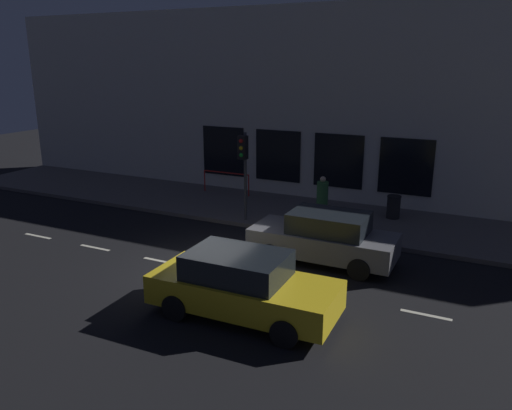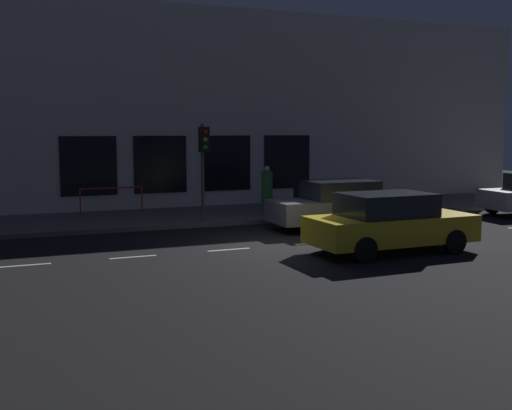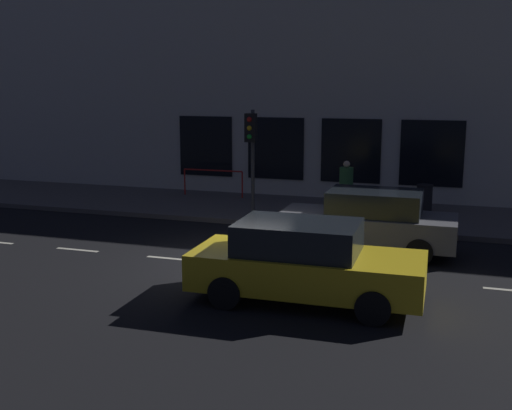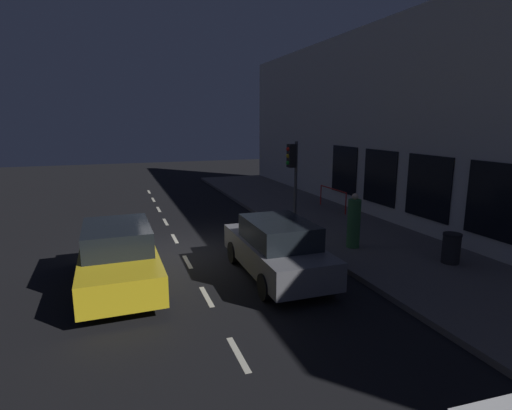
# 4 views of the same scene
# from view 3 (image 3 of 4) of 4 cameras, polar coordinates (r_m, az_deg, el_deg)

# --- Properties ---
(ground_plane) EXTENTS (60.00, 60.00, 0.00)m
(ground_plane) POSITION_cam_3_polar(r_m,az_deg,el_deg) (14.75, -2.28, -5.44)
(ground_plane) COLOR black
(sidewalk) EXTENTS (4.50, 32.00, 0.15)m
(sidewalk) POSITION_cam_3_polar(r_m,az_deg,el_deg) (20.54, 3.73, -0.52)
(sidewalk) COLOR #5B5654
(sidewalk) RESTS_ON ground
(building_facade) EXTENTS (0.65, 32.00, 8.12)m
(building_facade) POSITION_cam_3_polar(r_m,az_deg,el_deg) (22.61, 5.48, 10.65)
(building_facade) COLOR beige
(building_facade) RESTS_ON ground
(lane_centre_line) EXTENTS (0.12, 27.20, 0.01)m
(lane_centre_line) POSITION_cam_3_polar(r_m,az_deg,el_deg) (14.45, 1.46, -5.78)
(lane_centre_line) COLOR beige
(lane_centre_line) RESTS_ON ground
(traffic_light) EXTENTS (0.46, 0.32, 3.28)m
(traffic_light) POSITION_cam_3_polar(r_m,az_deg,el_deg) (18.58, -0.43, 5.93)
(traffic_light) COLOR #424244
(traffic_light) RESTS_ON sidewalk
(parked_car_0) EXTENTS (1.98, 4.48, 1.58)m
(parked_car_0) POSITION_cam_3_polar(r_m,az_deg,el_deg) (12.13, 4.47, -5.24)
(parked_car_0) COLOR gold
(parked_car_0) RESTS_ON ground
(parked_car_1) EXTENTS (1.86, 4.35, 1.58)m
(parked_car_1) POSITION_cam_3_polar(r_m,az_deg,el_deg) (15.87, 10.31, -1.49)
(parked_car_1) COLOR slate
(parked_car_1) RESTS_ON ground
(pedestrian_0) EXTENTS (0.49, 0.49, 1.76)m
(pedestrian_0) POSITION_cam_3_polar(r_m,az_deg,el_deg) (19.04, 8.23, 1.17)
(pedestrian_0) COLOR #336B38
(pedestrian_0) RESTS_ON sidewalk
(trash_bin) EXTENTS (0.52, 0.52, 0.87)m
(trash_bin) POSITION_cam_3_polar(r_m,az_deg,el_deg) (20.64, 15.16, 0.63)
(trash_bin) COLOR black
(trash_bin) RESTS_ON sidewalk
(red_railing) EXTENTS (0.05, 2.29, 0.97)m
(red_railing) POSITION_cam_3_polar(r_m,az_deg,el_deg) (22.65, -3.96, 2.64)
(red_railing) COLOR red
(red_railing) RESTS_ON sidewalk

